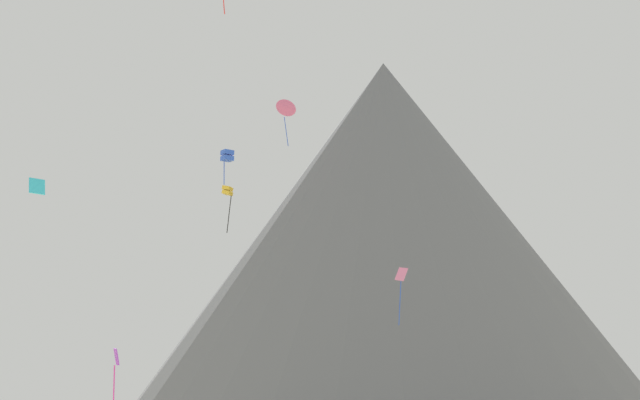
% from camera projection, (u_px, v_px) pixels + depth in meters
% --- Properties ---
extents(rock_massif, '(83.02, 83.02, 51.61)m').
position_uv_depth(rock_massif, '(395.00, 251.00, 111.17)').
color(rock_massif, slate).
rests_on(rock_massif, ground_plane).
extents(kite_gold_mid, '(1.15, 1.11, 4.99)m').
position_uv_depth(kite_gold_mid, '(228.00, 192.00, 85.75)').
color(kite_gold_mid, gold).
extents(kite_pink_mid, '(1.29, 0.91, 5.46)m').
position_uv_depth(kite_pink_mid, '(401.00, 281.00, 77.89)').
color(kite_pink_mid, pink).
extents(kite_rainbow_high, '(2.67, 1.83, 6.05)m').
position_uv_depth(kite_rainbow_high, '(286.00, 107.00, 99.50)').
color(kite_rainbow_high, '#E5668C').
extents(kite_violet_low, '(0.50, 0.73, 4.38)m').
position_uv_depth(kite_violet_low, '(115.00, 370.00, 54.93)').
color(kite_violet_low, purple).
extents(kite_cyan_mid, '(1.04, 0.94, 1.11)m').
position_uv_depth(kite_cyan_mid, '(37.00, 186.00, 55.07)').
color(kite_cyan_mid, '#33BCDB').
extents(kite_blue_high, '(1.41, 1.41, 3.49)m').
position_uv_depth(kite_blue_high, '(227.00, 156.00, 81.17)').
color(kite_blue_high, blue).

